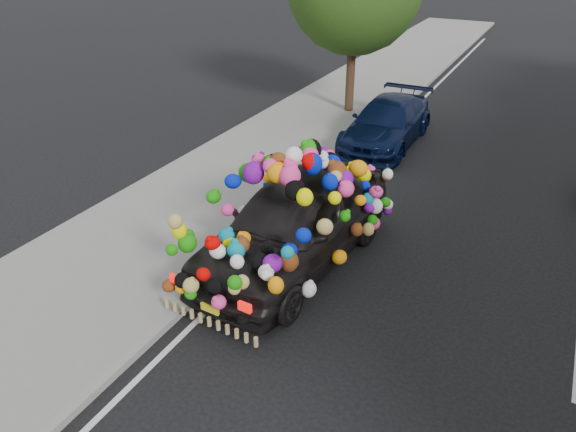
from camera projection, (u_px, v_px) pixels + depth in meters
name	position (u px, v px, depth m)	size (l,w,h in m)	color
ground	(353.00, 294.00, 9.79)	(100.00, 100.00, 0.00)	black
sidewalk	(156.00, 235.00, 11.47)	(4.00, 60.00, 0.12)	gray
kerb	(238.00, 258.00, 10.70)	(0.15, 60.00, 0.13)	gray
plush_art_car	(294.00, 206.00, 10.15)	(2.80, 5.29, 2.32)	black
navy_sedan	(387.00, 123.00, 15.95)	(1.77, 4.36, 1.27)	black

